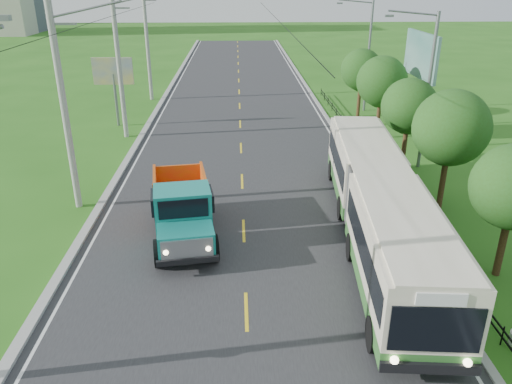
{
  "coord_description": "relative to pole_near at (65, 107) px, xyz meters",
  "views": [
    {
      "loc": [
        -0.21,
        -14.25,
        10.69
      ],
      "look_at": [
        0.57,
        6.07,
        1.9
      ],
      "focal_mm": 35.0,
      "sensor_mm": 36.0,
      "label": 1
    }
  ],
  "objects": [
    {
      "name": "road",
      "position": [
        8.26,
        11.0,
        -5.08
      ],
      "size": [
        14.0,
        120.0,
        0.02
      ],
      "primitive_type": "cube",
      "color": "#28282B",
      "rests_on": "ground"
    },
    {
      "name": "pole_near",
      "position": [
        0.0,
        0.0,
        0.0
      ],
      "size": [
        3.51,
        0.32,
        10.0
      ],
      "color": "gray",
      "rests_on": "ground"
    },
    {
      "name": "planter_far",
      "position": [
        16.86,
        13.0,
        -4.81
      ],
      "size": [
        0.64,
        0.64,
        0.67
      ],
      "color": "silver",
      "rests_on": "ground"
    },
    {
      "name": "curb_right",
      "position": [
        15.41,
        11.0,
        -5.04
      ],
      "size": [
        0.3,
        120.0,
        0.1
      ],
      "primitive_type": "cube",
      "color": "#9E9E99",
      "rests_on": "ground"
    },
    {
      "name": "railing_right",
      "position": [
        16.26,
        5.0,
        -4.79
      ],
      "size": [
        0.04,
        40.0,
        0.6
      ],
      "primitive_type": "cube",
      "color": "black",
      "rests_on": "ground"
    },
    {
      "name": "streetlight_far",
      "position": [
        18.9,
        19.0,
        -0.19
      ],
      "size": [
        3.02,
        0.2,
        9.07
      ],
      "color": "slate",
      "rests_on": "ground"
    },
    {
      "name": "tree_fifth",
      "position": [
        18.12,
        11.14,
        -1.24
      ],
      "size": [
        3.48,
        3.52,
        5.8
      ],
      "color": "#382314",
      "rests_on": "ground"
    },
    {
      "name": "tree_third",
      "position": [
        18.12,
        -0.86,
        -1.11
      ],
      "size": [
        3.6,
        3.62,
        6.0
      ],
      "color": "#382314",
      "rests_on": "ground"
    },
    {
      "name": "edge_line_right",
      "position": [
        14.91,
        11.0,
        -5.07
      ],
      "size": [
        0.12,
        120.0,
        0.0
      ],
      "primitive_type": "cube",
      "color": "silver",
      "rests_on": "road"
    },
    {
      "name": "billboard_left",
      "position": [
        -1.24,
        15.0,
        -1.23
      ],
      "size": [
        3.0,
        0.2,
        5.2
      ],
      "color": "slate",
      "rests_on": "ground"
    },
    {
      "name": "ground",
      "position": [
        8.26,
        -9.0,
        -5.09
      ],
      "size": [
        240.0,
        240.0,
        0.0
      ],
      "primitive_type": "plane",
      "color": "#265F16",
      "rests_on": "ground"
    },
    {
      "name": "bus",
      "position": [
        14.01,
        -4.22,
        -3.11
      ],
      "size": [
        4.24,
        17.27,
        3.3
      ],
      "rotation": [
        0.0,
        0.0,
        -0.09
      ],
      "color": "#32702C",
      "rests_on": "ground"
    },
    {
      "name": "pole_far",
      "position": [
        0.0,
        24.0,
        0.0
      ],
      "size": [
        3.51,
        0.32,
        10.0
      ],
      "color": "gray",
      "rests_on": "ground"
    },
    {
      "name": "streetlight_mid",
      "position": [
        18.9,
        5.0,
        -0.19
      ],
      "size": [
        3.02,
        0.2,
        9.07
      ],
      "color": "slate",
      "rests_on": "ground"
    },
    {
      "name": "planter_mid",
      "position": [
        16.86,
        5.0,
        -4.81
      ],
      "size": [
        0.64,
        0.64,
        0.67
      ],
      "color": "silver",
      "rests_on": "ground"
    },
    {
      "name": "billboard_right",
      "position": [
        20.56,
        11.0,
        0.25
      ],
      "size": [
        0.24,
        6.0,
        7.3
      ],
      "color": "slate",
      "rests_on": "ground"
    },
    {
      "name": "planter_near",
      "position": [
        16.86,
        -3.0,
        -4.81
      ],
      "size": [
        0.64,
        0.64,
        0.67
      ],
      "color": "silver",
      "rests_on": "ground"
    },
    {
      "name": "tree_fourth",
      "position": [
        18.12,
        5.14,
        -1.51
      ],
      "size": [
        3.24,
        3.31,
        5.4
      ],
      "color": "#382314",
      "rests_on": "ground"
    },
    {
      "name": "pole_mid",
      "position": [
        0.0,
        12.0,
        0.0
      ],
      "size": [
        3.51,
        0.32,
        10.0
      ],
      "color": "gray",
      "rests_on": "ground"
    },
    {
      "name": "centre_dash",
      "position": [
        8.26,
        -9.0,
        -5.07
      ],
      "size": [
        0.12,
        2.2,
        0.0
      ],
      "primitive_type": "cube",
      "color": "yellow",
      "rests_on": "road"
    },
    {
      "name": "dump_truck",
      "position": [
        5.59,
        -3.49,
        -3.56
      ],
      "size": [
        3.36,
        6.75,
        2.72
      ],
      "rotation": [
        0.0,
        0.0,
        0.15
      ],
      "color": "#16857B",
      "rests_on": "ground"
    },
    {
      "name": "curb_left",
      "position": [
        1.06,
        11.0,
        -5.02
      ],
      "size": [
        0.4,
        120.0,
        0.15
      ],
      "primitive_type": "cube",
      "color": "#9E9E99",
      "rests_on": "ground"
    },
    {
      "name": "tree_back",
      "position": [
        18.12,
        17.14,
        -1.44
      ],
      "size": [
        3.3,
        3.36,
        5.5
      ],
      "color": "#382314",
      "rests_on": "ground"
    },
    {
      "name": "edge_line_left",
      "position": [
        1.61,
        11.0,
        -5.07
      ],
      "size": [
        0.12,
        120.0,
        0.0
      ],
      "primitive_type": "cube",
      "color": "silver",
      "rests_on": "road"
    }
  ]
}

